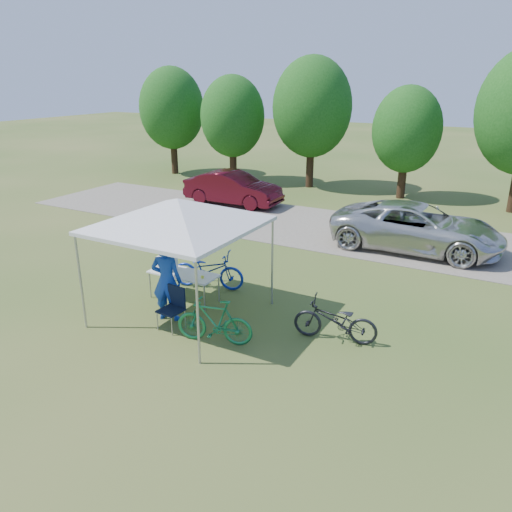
{
  "coord_description": "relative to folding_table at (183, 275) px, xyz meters",
  "views": [
    {
      "loc": [
        6.42,
        -8.2,
        5.17
      ],
      "look_at": [
        0.79,
        2.0,
        0.94
      ],
      "focal_mm": 35.0,
      "sensor_mm": 36.0,
      "label": 1
    }
  ],
  "objects": [
    {
      "name": "ground",
      "position": [
        0.48,
        -0.7,
        -0.66
      ],
      "size": [
        100.0,
        100.0,
        0.0
      ],
      "primitive_type": "plane",
      "color": "#2D5119",
      "rests_on": "ground"
    },
    {
      "name": "gravel_strip",
      "position": [
        0.48,
        7.3,
        -0.65
      ],
      "size": [
        24.0,
        5.0,
        0.02
      ],
      "primitive_type": "cube",
      "color": "gray",
      "rests_on": "ground"
    },
    {
      "name": "canopy",
      "position": [
        0.48,
        -0.7,
        1.99
      ],
      "size": [
        4.53,
        4.53,
        3.0
      ],
      "color": "#A5A5AA",
      "rests_on": "ground"
    },
    {
      "name": "treeline",
      "position": [
        0.19,
        13.35,
        2.88
      ],
      "size": [
        24.89,
        4.28,
        6.3
      ],
      "color": "#382314",
      "rests_on": "ground"
    },
    {
      "name": "folding_table",
      "position": [
        0.0,
        0.0,
        0.0
      ],
      "size": [
        1.7,
        0.71,
        0.7
      ],
      "color": "white",
      "rests_on": "ground"
    },
    {
      "name": "folding_chair",
      "position": [
        0.66,
        -1.25,
        -0.11
      ],
      "size": [
        0.51,
        0.53,
        0.92
      ],
      "rotation": [
        0.0,
        0.0,
        -0.09
      ],
      "color": "black",
      "rests_on": "ground"
    },
    {
      "name": "cooler",
      "position": [
        -0.48,
        0.0,
        0.21
      ],
      "size": [
        0.46,
        0.31,
        0.33
      ],
      "color": "white",
      "rests_on": "folding_table"
    },
    {
      "name": "ice_cream_cup",
      "position": [
        0.59,
        -0.05,
        0.07
      ],
      "size": [
        0.07,
        0.07,
        0.05
      ],
      "primitive_type": "cylinder",
      "color": "#E2F239",
      "rests_on": "folding_table"
    },
    {
      "name": "cyclist",
      "position": [
        0.3,
        -1.0,
        0.27
      ],
      "size": [
        0.78,
        0.63,
        1.85
      ],
      "primitive_type": "imported",
      "rotation": [
        0.0,
        0.0,
        3.45
      ],
      "color": "#153EB2",
      "rests_on": "ground"
    },
    {
      "name": "bike_blue",
      "position": [
        0.11,
        0.89,
        -0.16
      ],
      "size": [
        1.98,
        1.12,
        0.98
      ],
      "primitive_type": "imported",
      "rotation": [
        0.0,
        0.0,
        1.84
      ],
      "color": "#122BA0",
      "rests_on": "ground"
    },
    {
      "name": "bike_green",
      "position": [
        1.8,
        -1.39,
        -0.17
      ],
      "size": [
        1.67,
        0.84,
        0.96
      ],
      "primitive_type": "imported",
      "rotation": [
        0.0,
        0.0,
        -1.32
      ],
      "color": "#197342",
      "rests_on": "ground"
    },
    {
      "name": "bike_dark",
      "position": [
        3.92,
        -0.13,
        -0.2
      ],
      "size": [
        1.8,
        0.9,
        0.91
      ],
      "primitive_type": "imported",
      "rotation": [
        0.0,
        0.0,
        -1.39
      ],
      "color": "black",
      "rests_on": "ground"
    },
    {
      "name": "minivan",
      "position": [
        4.11,
        6.49,
        0.08
      ],
      "size": [
        5.2,
        2.45,
        1.44
      ],
      "primitive_type": "imported",
      "rotation": [
        0.0,
        0.0,
        1.58
      ],
      "color": "silver",
      "rests_on": "gravel_strip"
    },
    {
      "name": "sedan",
      "position": [
        -3.93,
        8.74,
        0.05
      ],
      "size": [
        4.19,
        1.55,
        1.37
      ],
      "primitive_type": "imported",
      "rotation": [
        0.0,
        0.0,
        1.59
      ],
      "color": "#440B14",
      "rests_on": "gravel_strip"
    }
  ]
}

